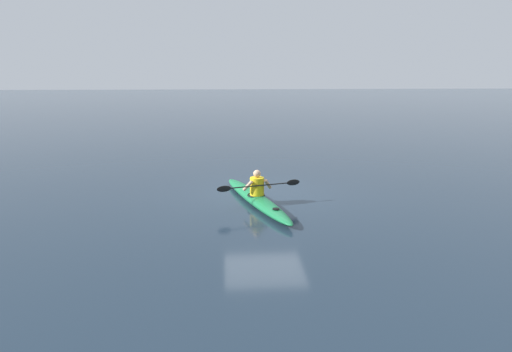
% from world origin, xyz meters
% --- Properties ---
extents(ground_plane, '(160.00, 160.00, 0.00)m').
position_xyz_m(ground_plane, '(0.00, 0.00, 0.00)').
color(ground_plane, '#1E2D3D').
extents(kayak, '(1.90, 4.83, 0.27)m').
position_xyz_m(kayak, '(0.33, 0.94, 0.14)').
color(kayak, '#19723F').
rests_on(kayak, ground).
extents(kayaker, '(2.35, 0.75, 0.72)m').
position_xyz_m(kayaker, '(0.30, 1.05, 0.57)').
color(kayaker, yellow).
rests_on(kayaker, kayak).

